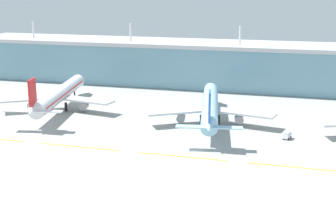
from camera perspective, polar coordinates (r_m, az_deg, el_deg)
ground_plane at (r=157.43m, az=3.12°, el=-5.31°), size 600.00×600.00×0.00m
terminal_building at (r=252.46m, az=8.28°, el=4.50°), size 288.00×34.00×31.58m
airliner_near_middle at (r=211.13m, az=-12.38°, el=1.13°), size 47.87×69.92×18.90m
airliner_center at (r=187.03m, az=4.84°, el=-0.20°), size 47.98×70.03×18.90m
taxiway_stripe_mid_west at (r=163.82m, az=-10.12°, el=-4.73°), size 28.00×0.70×0.04m
taxiway_stripe_centre at (r=152.60m, az=1.52°, el=-5.91°), size 28.00×0.70×0.04m
taxiway_stripe_mid_east at (r=148.49m, az=14.44°, el=-6.92°), size 28.00×0.70×0.04m
baggage_cart at (r=173.71m, az=13.46°, el=-3.40°), size 2.91×3.98×2.48m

